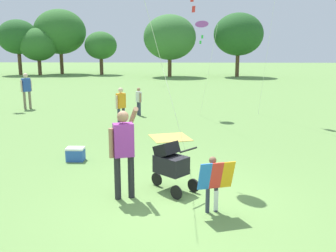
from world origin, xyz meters
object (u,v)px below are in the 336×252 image
person_sitting_far (121,104)px  person_adult_flyer (124,146)px  child_with_butterfly_kite (213,179)px  picnic_blanket (170,138)px  stroller (170,162)px  person_red_shirt (139,99)px  kite_green_novelty (202,25)px  person_couple_left (26,88)px  cooler_box (76,154)px

person_sitting_far → person_adult_flyer: bearing=-80.8°
child_with_butterfly_kite → person_sitting_far: bearing=110.9°
child_with_butterfly_kite → person_adult_flyer: 1.82m
child_with_butterfly_kite → picnic_blanket: (-0.90, 5.59, -0.62)m
stroller → person_red_shirt: (-1.56, 8.50, 0.09)m
kite_green_novelty → person_sitting_far: kite_green_novelty is taller
child_with_butterfly_kite → person_red_shirt: bearing=103.8°
person_sitting_far → person_couple_left: (-5.05, 3.96, 0.13)m
person_red_shirt → picnic_blanket: 4.27m
stroller → picnic_blanket: 4.59m
kite_green_novelty → person_sitting_far: 4.86m
person_sitting_far → person_couple_left: 6.42m
person_red_shirt → person_sitting_far: size_ratio=0.82×
person_adult_flyer → picnic_blanket: person_adult_flyer is taller
child_with_butterfly_kite → kite_green_novelty: 10.14m
stroller → person_couple_left: size_ratio=0.62×
person_adult_flyer → kite_green_novelty: bearing=77.9°
person_adult_flyer → cooler_box: size_ratio=4.04×
stroller → person_couple_left: 12.26m
person_sitting_far → picnic_blanket: (1.82, -1.56, -0.85)m
stroller → person_red_shirt: size_ratio=0.87×
person_red_shirt → person_sitting_far: person_sitting_far is taller
stroller → person_couple_left: bearing=124.8°
stroller → kite_green_novelty: size_ratio=0.26×
child_with_butterfly_kite → person_red_shirt: size_ratio=0.87×
person_sitting_far → cooler_box: 4.21m
stroller → person_red_shirt: bearing=100.4°
stroller → child_with_butterfly_kite: bearing=-53.3°
picnic_blanket → cooler_box: (-2.39, -2.55, 0.17)m
person_sitting_far → person_couple_left: size_ratio=0.87×
person_couple_left → child_with_butterfly_kite: bearing=-55.0°
stroller → person_sitting_far: (-1.95, 6.11, 0.25)m
person_adult_flyer → stroller: 1.07m
child_with_butterfly_kite → kite_green_novelty: size_ratio=0.26×
child_with_butterfly_kite → stroller: 1.30m
kite_green_novelty → picnic_blanket: kite_green_novelty is taller
picnic_blanket → cooler_box: cooler_box is taller
child_with_butterfly_kite → person_sitting_far: size_ratio=0.71×
cooler_box → person_couple_left: bearing=119.0°
stroller → picnic_blanket: stroller is taller
child_with_butterfly_kite → person_couple_left: person_couple_left is taller
stroller → kite_green_novelty: bearing=83.0°
child_with_butterfly_kite → cooler_box: child_with_butterfly_kite is taller
person_adult_flyer → cooler_box: bearing=124.0°
person_adult_flyer → person_sitting_far: (-1.06, 6.53, -0.19)m
person_couple_left → stroller: bearing=-55.2°
person_couple_left → kite_green_novelty: bearing=-10.3°
kite_green_novelty → cooler_box: (-3.57, -6.62, -3.57)m
child_with_butterfly_kite → stroller: (-0.78, 1.04, -0.02)m
stroller → person_adult_flyer: bearing=-154.3°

